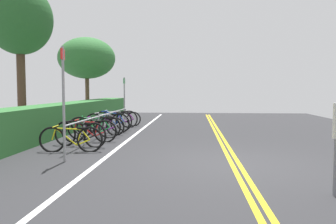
{
  "coord_description": "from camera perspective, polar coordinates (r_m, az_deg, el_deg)",
  "views": [
    {
      "loc": [
        -7.43,
        0.93,
        1.64
      ],
      "look_at": [
        4.24,
        1.8,
        0.86
      ],
      "focal_mm": 36.22,
      "sensor_mm": 36.0,
      "label": 1
    }
  ],
  "objects": [
    {
      "name": "hedge_backdrop",
      "position": [
        14.29,
        -16.44,
        -0.71
      ],
      "size": [
        16.54,
        1.13,
        1.09
      ],
      "primitive_type": "cube",
      "color": "#2D6B30",
      "rests_on": "ground_plane"
    },
    {
      "name": "bicycle_2",
      "position": [
        10.8,
        -13.05,
        -3.15
      ],
      "size": [
        0.46,
        1.69,
        0.74
      ],
      "color": "black",
      "rests_on": "ground_plane"
    },
    {
      "name": "bicycle_6",
      "position": [
        13.96,
        -9.21,
        -1.43
      ],
      "size": [
        0.68,
        1.69,
        0.79
      ],
      "color": "black",
      "rests_on": "ground_plane"
    },
    {
      "name": "bicycle_7",
      "position": [
        14.74,
        -8.69,
        -1.17
      ],
      "size": [
        0.46,
        1.85,
        0.78
      ],
      "color": "black",
      "rests_on": "ground_plane"
    },
    {
      "name": "tree_far_right",
      "position": [
        19.85,
        -13.51,
        8.78
      ],
      "size": [
        3.19,
        3.19,
        4.56
      ],
      "color": "brown",
      "rests_on": "ground_plane"
    },
    {
      "name": "tree_mid",
      "position": [
        14.97,
        -23.71,
        13.94
      ],
      "size": [
        2.55,
        2.55,
        5.79
      ],
      "color": "#473323",
      "rests_on": "ground_plane"
    },
    {
      "name": "sign_post_far",
      "position": [
        16.76,
        -7.36,
        2.78
      ],
      "size": [
        0.36,
        0.06,
        2.23
      ],
      "color": "gray",
      "rests_on": "ground_plane"
    },
    {
      "name": "ground_plane",
      "position": [
        7.67,
        11.28,
        -8.77
      ],
      "size": [
        32.55,
        13.58,
        0.05
      ],
      "primitive_type": "cube",
      "color": "#2B2B2D"
    },
    {
      "name": "centre_line_yellow_inner",
      "position": [
        7.68,
        11.88,
        -8.57
      ],
      "size": [
        29.3,
        0.1,
        0.0
      ],
      "primitive_type": "cube",
      "color": "gold",
      "rests_on": "ground_plane"
    },
    {
      "name": "bicycle_8",
      "position": [
        15.43,
        -7.59,
        -1.12
      ],
      "size": [
        0.46,
        1.67,
        0.69
      ],
      "color": "black",
      "rests_on": "ground_plane"
    },
    {
      "name": "bike_rack",
      "position": [
        12.28,
        -10.66,
        -1.19
      ],
      "size": [
        7.59,
        0.05,
        0.76
      ],
      "color": "#9EA0A5",
      "rests_on": "ground_plane"
    },
    {
      "name": "bicycle_4",
      "position": [
        12.35,
        -11.28,
        -2.36
      ],
      "size": [
        0.46,
        1.74,
        0.69
      ],
      "color": "black",
      "rests_on": "ground_plane"
    },
    {
      "name": "sign_post_near",
      "position": [
        7.94,
        -17.18,
        2.96
      ],
      "size": [
        0.36,
        0.1,
        2.6
      ],
      "color": "gray",
      "rests_on": "ground_plane"
    },
    {
      "name": "bicycle_5",
      "position": [
        13.11,
        -10.2,
        -1.8
      ],
      "size": [
        0.46,
        1.78,
        0.78
      ],
      "color": "black",
      "rests_on": "ground_plane"
    },
    {
      "name": "bike_lane_stripe_white",
      "position": [
        7.89,
        -11.36,
        -8.22
      ],
      "size": [
        29.3,
        0.12,
        0.0
      ],
      "primitive_type": "cube",
      "color": "white",
      "rests_on": "ground_plane"
    },
    {
      "name": "bicycle_1",
      "position": [
        10.06,
        -14.63,
        -3.62
      ],
      "size": [
        0.58,
        1.69,
        0.76
      ],
      "color": "black",
      "rests_on": "ground_plane"
    },
    {
      "name": "bicycle_0",
      "position": [
        9.26,
        -16.0,
        -4.42
      ],
      "size": [
        0.46,
        1.68,
        0.72
      ],
      "color": "black",
      "rests_on": "ground_plane"
    },
    {
      "name": "centre_line_yellow_outer",
      "position": [
        7.66,
        10.68,
        -8.58
      ],
      "size": [
        29.3,
        0.1,
        0.0
      ],
      "primitive_type": "cube",
      "color": "gold",
      "rests_on": "ground_plane"
    },
    {
      "name": "bicycle_3",
      "position": [
        11.57,
        -12.23,
        -2.55
      ],
      "size": [
        0.64,
        1.69,
        0.79
      ],
      "color": "black",
      "rests_on": "ground_plane"
    }
  ]
}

